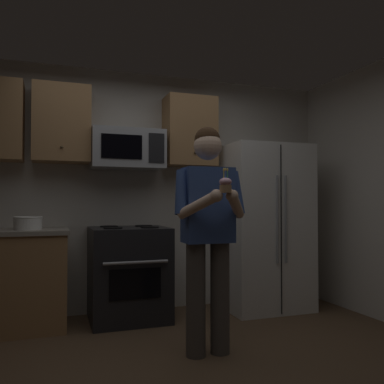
# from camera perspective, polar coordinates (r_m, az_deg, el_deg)

# --- Properties ---
(ground_plane) EXTENTS (6.00, 6.00, 0.00)m
(ground_plane) POSITION_cam_1_polar(r_m,az_deg,el_deg) (3.07, -0.92, -23.83)
(ground_plane) COLOR brown
(wall_back) EXTENTS (4.40, 0.10, 2.60)m
(wall_back) POSITION_cam_1_polar(r_m,az_deg,el_deg) (4.54, -7.80, 0.16)
(wall_back) COLOR beige
(wall_back) RESTS_ON ground
(oven_range) EXTENTS (0.76, 0.70, 0.93)m
(oven_range) POSITION_cam_1_polar(r_m,az_deg,el_deg) (4.19, -8.83, -11.21)
(oven_range) COLOR black
(oven_range) RESTS_ON ground
(microwave) EXTENTS (0.74, 0.41, 0.40)m
(microwave) POSITION_cam_1_polar(r_m,az_deg,el_deg) (4.28, -9.04, 5.91)
(microwave) COLOR #9EA0A5
(refrigerator) EXTENTS (0.90, 0.75, 1.80)m
(refrigerator) POSITION_cam_1_polar(r_m,az_deg,el_deg) (4.61, 10.03, -4.82)
(refrigerator) COLOR white
(refrigerator) RESTS_ON ground
(cabinet_row_upper) EXTENTS (2.78, 0.36, 0.76)m
(cabinet_row_upper) POSITION_cam_1_polar(r_m,az_deg,el_deg) (4.31, -16.80, 9.01)
(cabinet_row_upper) COLOR #9E7247
(bowl_large_white) EXTENTS (0.26, 0.26, 0.12)m
(bowl_large_white) POSITION_cam_1_polar(r_m,az_deg,el_deg) (4.08, -22.01, -4.00)
(bowl_large_white) COLOR white
(bowl_large_white) RESTS_ON counter_left
(person) EXTENTS (0.60, 0.48, 1.76)m
(person) POSITION_cam_1_polar(r_m,az_deg,el_deg) (3.15, 2.31, -4.65)
(person) COLOR #4C4742
(person) RESTS_ON ground
(cupcake) EXTENTS (0.09, 0.09, 0.17)m
(cupcake) POSITION_cam_1_polar(r_m,az_deg,el_deg) (2.85, 4.72, 1.01)
(cupcake) COLOR #A87F56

